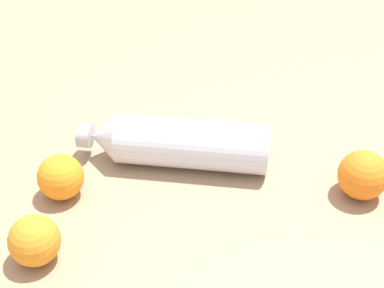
{
  "coord_description": "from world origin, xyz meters",
  "views": [
    {
      "loc": [
        0.05,
        -0.7,
        0.55
      ],
      "look_at": [
        -0.04,
        -0.02,
        0.04
      ],
      "focal_mm": 54.72,
      "sensor_mm": 36.0,
      "label": 1
    }
  ],
  "objects_px": {
    "orange_2": "(34,241)",
    "water_bottle": "(177,143)",
    "orange_1": "(363,175)",
    "orange_0": "(61,177)"
  },
  "relations": [
    {
      "from": "water_bottle",
      "to": "orange_1",
      "type": "relative_size",
      "value": 4.08
    },
    {
      "from": "orange_0",
      "to": "orange_1",
      "type": "bearing_deg",
      "value": 7.02
    },
    {
      "from": "water_bottle",
      "to": "orange_0",
      "type": "height_order",
      "value": "water_bottle"
    },
    {
      "from": "water_bottle",
      "to": "orange_1",
      "type": "height_order",
      "value": "water_bottle"
    },
    {
      "from": "orange_0",
      "to": "orange_1",
      "type": "height_order",
      "value": "orange_1"
    },
    {
      "from": "orange_0",
      "to": "orange_1",
      "type": "distance_m",
      "value": 0.42
    },
    {
      "from": "water_bottle",
      "to": "orange_1",
      "type": "distance_m",
      "value": 0.27
    },
    {
      "from": "orange_1",
      "to": "orange_0",
      "type": "bearing_deg",
      "value": -172.98
    },
    {
      "from": "orange_2",
      "to": "water_bottle",
      "type": "bearing_deg",
      "value": 55.61
    },
    {
      "from": "orange_1",
      "to": "orange_2",
      "type": "distance_m",
      "value": 0.44
    }
  ]
}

